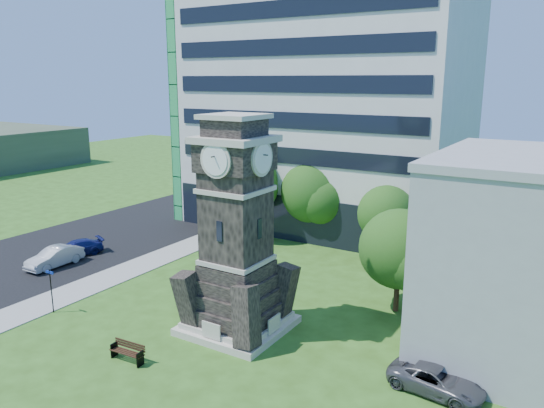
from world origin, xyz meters
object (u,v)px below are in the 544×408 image
Objects in this scene: clock_tower at (236,241)px; car_east_lot at (436,380)px; car_street_mid at (55,257)px; park_bench at (128,351)px; street_sign at (51,286)px; car_street_north at (76,248)px.

car_east_lot is (11.42, -0.47, -4.68)m from clock_tower.
car_street_mid is 29.43m from car_east_lot.
park_bench is 8.49m from street_sign.
car_east_lot is at bearing -2.35° from clock_tower.
park_bench is at bearing -11.40° from street_sign.
car_street_mid is 8.90m from street_sign.
street_sign is at bearing -38.30° from car_street_mid.
park_bench is (-14.11, -5.40, -0.07)m from car_east_lot.
car_street_mid reaches higher than car_street_north.
clock_tower is 19.66m from car_street_north.
clock_tower is 12.23m from street_sign.
car_east_lot is at bearing 14.25° from car_street_north.
street_sign is at bearing -23.28° from car_street_north.
car_street_north is (-0.78, 2.58, -0.12)m from car_street_mid.
car_street_north reaches higher than car_east_lot.
car_street_north is 18.70m from park_bench.
clock_tower reaches higher than car_street_mid.
car_street_mid reaches higher than car_east_lot.
clock_tower is at bearing 93.41° from car_east_lot.
street_sign reaches higher than car_east_lot.
car_street_mid is 2.70m from car_street_north.
car_street_north is at bearing 134.55° from street_sign.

